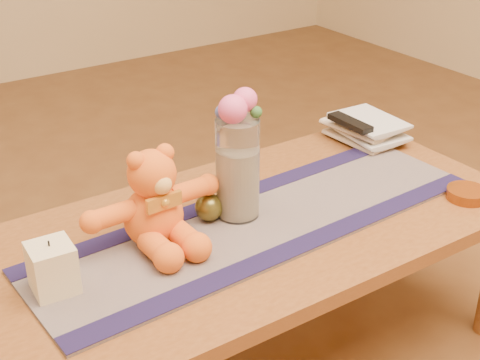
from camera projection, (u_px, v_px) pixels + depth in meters
floor at (255, 357)px, 1.96m from camera, size 5.50×5.50×0.00m
coffee_table_top at (256, 227)px, 1.77m from camera, size 1.40×0.70×0.04m
table_leg_br at (358, 194)px, 2.40m from camera, size 0.07×0.07×0.41m
persian_runner at (261, 223)px, 1.74m from camera, size 1.21×0.40×0.01m
runner_border_near at (298, 246)px, 1.63m from camera, size 1.20×0.11×0.00m
runner_border_far at (227, 199)px, 1.84m from camera, size 1.20×0.11×0.00m
teddy_bear at (152, 197)px, 1.61m from camera, size 0.34×0.29×0.23m
pillar_candle at (52, 268)px, 1.46m from camera, size 0.10×0.10×0.11m
candle_wick at (49, 244)px, 1.43m from camera, size 0.00×0.00×0.01m
glass_vase at (238, 169)px, 1.71m from camera, size 0.11×0.11×0.26m
potpourri_fill at (238, 183)px, 1.73m from camera, size 0.09×0.09×0.18m
rose_left at (233, 109)px, 1.62m from camera, size 0.07×0.07×0.07m
rose_right at (245, 100)px, 1.65m from camera, size 0.06×0.06×0.06m
blue_flower_back at (233, 104)px, 1.67m from camera, size 0.04×0.04×0.04m
blue_flower_side at (222, 112)px, 1.64m from camera, size 0.04×0.04×0.04m
leaf_sprig at (256, 112)px, 1.65m from camera, size 0.03×0.03×0.03m
bronze_ball at (209, 207)px, 1.73m from camera, size 0.09×0.09×0.07m
book_bottom at (346, 144)px, 2.15m from camera, size 0.18×0.23×0.02m
book_lower at (349, 138)px, 2.15m from camera, size 0.18×0.24×0.02m
book_upper at (345, 133)px, 2.14m from camera, size 0.19×0.24×0.02m
book_top at (349, 127)px, 2.13m from camera, size 0.17×0.23×0.02m
tv_remote at (350, 123)px, 2.11m from camera, size 0.05×0.16×0.02m
amber_dish at (467, 194)px, 1.85m from camera, size 0.14×0.14×0.03m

